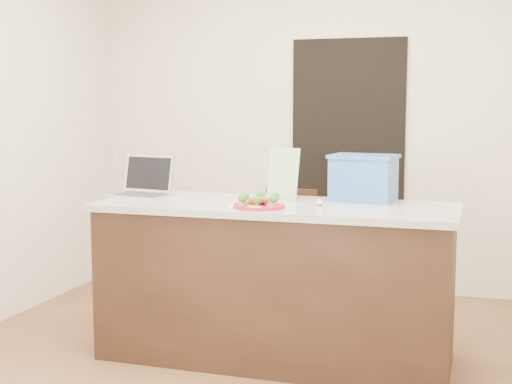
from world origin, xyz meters
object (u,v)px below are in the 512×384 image
(island, at_px, (275,281))
(yogurt_bottle, at_px, (319,204))
(laptop, at_px, (144,185))
(blue_box, at_px, (363,178))
(napkin, at_px, (243,205))
(chair, at_px, (288,243))
(plate, at_px, (259,206))

(island, relative_size, yogurt_bottle, 32.56)
(island, bearing_deg, laptop, 173.62)
(island, height_order, laptop, laptop)
(yogurt_bottle, height_order, blue_box, blue_box)
(yogurt_bottle, relative_size, laptop, 0.16)
(napkin, xyz_separation_m, yogurt_bottle, (0.43, 0.03, 0.02))
(blue_box, bearing_deg, yogurt_bottle, -107.38)
(laptop, distance_m, chair, 1.19)
(island, relative_size, plate, 7.15)
(island, xyz_separation_m, laptop, (-0.88, 0.10, 0.53))
(napkin, distance_m, blue_box, 0.75)
(plate, xyz_separation_m, chair, (-0.13, 1.11, -0.43))
(napkin, height_order, chair, napkin)
(chair, bearing_deg, yogurt_bottle, -59.03)
(plate, xyz_separation_m, yogurt_bottle, (0.32, 0.07, 0.01))
(napkin, bearing_deg, blue_box, 34.75)
(plate, distance_m, chair, 1.20)
(laptop, bearing_deg, plate, -9.74)
(island, xyz_separation_m, blue_box, (0.46, 0.27, 0.60))
(plate, xyz_separation_m, laptop, (-0.84, 0.29, 0.06))
(plate, bearing_deg, yogurt_bottle, 12.16)
(island, xyz_separation_m, napkin, (-0.15, -0.15, 0.46))
(napkin, height_order, laptop, laptop)
(laptop, height_order, blue_box, blue_box)
(island, height_order, yogurt_bottle, yogurt_bottle)
(laptop, relative_size, blue_box, 0.96)
(napkin, relative_size, yogurt_bottle, 2.11)
(plate, relative_size, chair, 0.33)
(island, bearing_deg, napkin, -133.92)
(blue_box, xyz_separation_m, chair, (-0.63, 0.66, -0.55))
(plate, distance_m, napkin, 0.11)
(laptop, bearing_deg, yogurt_bottle, -1.42)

